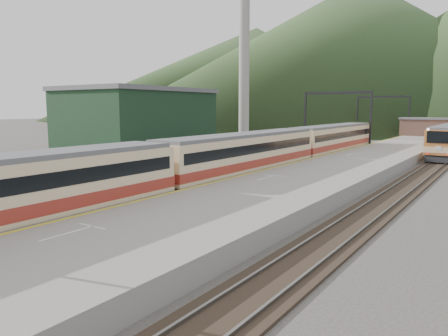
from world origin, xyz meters
The scene contains 14 objects.
track_main centered at (0.00, 40.00, 0.07)m, with size 2.60×200.00×0.23m.
track_far centered at (-5.00, 40.00, 0.07)m, with size 2.60×200.00×0.23m.
track_second centered at (11.50, 40.00, 0.07)m, with size 2.60×200.00×0.23m.
platform centered at (5.60, 38.00, 0.50)m, with size 8.00×100.00×1.00m, color gray.
gantry_near centered at (-2.85, 55.00, 5.59)m, with size 9.55×0.25×8.00m.
gantry_far centered at (-2.85, 80.00, 5.59)m, with size 9.55×0.25×8.00m.
warehouse centered at (-28.00, 42.00, 4.32)m, with size 14.50×20.50×8.60m.
smokestack centered at (-22.00, 62.00, 15.00)m, with size 1.80×1.80×30.00m, color #9E998E.
station_shed centered at (5.60, 78.00, 2.57)m, with size 9.40×4.40×3.10m.
hill_a centered at (-40.00, 190.00, 30.00)m, with size 180.00×180.00×60.00m, color #2F4822.
hill_d centered at (-120.00, 240.00, 27.50)m, with size 200.00×200.00×55.00m, color #2F4822.
main_train centered at (0.00, 25.57, 2.04)m, with size 2.97×60.83×3.62m.
short_signal_b centered at (-3.19, 34.48, 1.46)m, with size 0.25×0.20×2.27m.
short_signal_c centered at (-6.50, 12.90, 1.46)m, with size 0.24×0.19×2.27m.
Camera 1 is at (17.71, -4.13, 5.74)m, focal length 35.00 mm.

